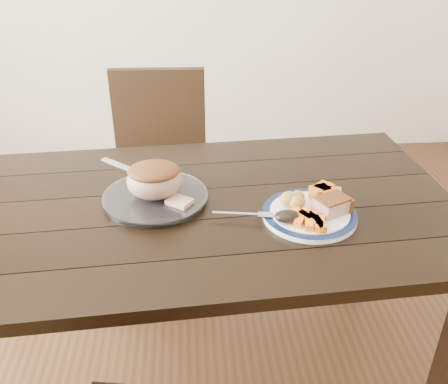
{
  "coord_description": "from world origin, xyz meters",
  "views": [
    {
      "loc": [
        -0.01,
        -1.31,
        1.55
      ],
      "look_at": [
        0.08,
        -0.02,
        0.8
      ],
      "focal_mm": 40.0,
      "sensor_mm": 36.0,
      "label": 1
    }
  ],
  "objects": [
    {
      "name": "roast_joint",
      "position": [
        -0.13,
        0.03,
        0.82
      ],
      "size": [
        0.17,
        0.14,
        0.11
      ],
      "primitive_type": "ellipsoid",
      "color": "#A77D66",
      "rests_on": "serving_platter"
    },
    {
      "name": "chair_far",
      "position": [
        -0.16,
        0.74,
        0.52
      ],
      "size": [
        0.43,
        0.44,
        0.93
      ],
      "rotation": [
        0.0,
        0.0,
        3.11
      ],
      "color": "black",
      "rests_on": "ground"
    },
    {
      "name": "roasted_potatoes",
      "position": [
        0.28,
        -0.06,
        0.79
      ],
      "size": [
        0.08,
        0.08,
        0.05
      ],
      "color": "gold",
      "rests_on": "dinner_plate"
    },
    {
      "name": "ground",
      "position": [
        0.0,
        0.0,
        0.0
      ],
      "size": [
        4.0,
        4.0,
        0.0
      ],
      "primitive_type": "plane",
      "color": "#472B16",
      "rests_on": "ground"
    },
    {
      "name": "carrot_batons",
      "position": [
        0.31,
        -0.16,
        0.78
      ],
      "size": [
        0.1,
        0.12,
        0.02
      ],
      "color": "orange",
      "rests_on": "dinner_plate"
    },
    {
      "name": "plate_rim",
      "position": [
        0.33,
        -0.1,
        0.77
      ],
      "size": [
        0.28,
        0.28,
        0.02
      ],
      "primitive_type": "torus",
      "color": "#0B183B",
      "rests_on": "dinner_plate"
    },
    {
      "name": "carving_knife",
      "position": [
        -0.17,
        0.19,
        0.76
      ],
      "size": [
        0.25,
        0.23,
        0.01
      ],
      "rotation": [
        0.0,
        0.0,
        -0.72
      ],
      "color": "silver",
      "rests_on": "dining_table"
    },
    {
      "name": "serving_platter",
      "position": [
        -0.13,
        0.03,
        0.76
      ],
      "size": [
        0.32,
        0.32,
        0.02
      ],
      "primitive_type": "cylinder",
      "color": "white",
      "rests_on": "dining_table"
    },
    {
      "name": "pork_slice",
      "position": [
        0.39,
        -0.1,
        0.79
      ],
      "size": [
        0.11,
        0.11,
        0.04
      ],
      "primitive_type": "cube",
      "rotation": [
        0.0,
        0.0,
        0.47
      ],
      "color": "tan",
      "rests_on": "dinner_plate"
    },
    {
      "name": "pumpkin_wedges",
      "position": [
        0.39,
        -0.03,
        0.79
      ],
      "size": [
        0.1,
        0.09,
        0.04
      ],
      "color": "orange",
      "rests_on": "dinner_plate"
    },
    {
      "name": "fork",
      "position": [
        0.14,
        -0.1,
        0.77
      ],
      "size": [
        0.18,
        0.05,
        0.0
      ],
      "rotation": [
        0.0,
        0.0,
        -0.15
      ],
      "color": "silver",
      "rests_on": "dinner_plate"
    },
    {
      "name": "dark_mushroom",
      "position": [
        0.25,
        -0.15,
        0.79
      ],
      "size": [
        0.07,
        0.05,
        0.03
      ],
      "primitive_type": "ellipsoid",
      "color": "black",
      "rests_on": "dinner_plate"
    },
    {
      "name": "dining_table",
      "position": [
        -0.0,
        0.0,
        0.66
      ],
      "size": [
        1.66,
        1.0,
        0.75
      ],
      "rotation": [
        0.0,
        0.0,
        0.07
      ],
      "color": "black",
      "rests_on": "ground"
    },
    {
      "name": "dinner_plate",
      "position": [
        0.33,
        -0.1,
        0.76
      ],
      "size": [
        0.28,
        0.28,
        0.02
      ],
      "primitive_type": "cylinder",
      "color": "white",
      "rests_on": "dining_table"
    },
    {
      "name": "cut_slice",
      "position": [
        -0.05,
        -0.03,
        0.78
      ],
      "size": [
        0.09,
        0.09,
        0.02
      ],
      "primitive_type": "cube",
      "rotation": [
        0.0,
        0.0,
        -0.62
      ],
      "color": "tan",
      "rests_on": "serving_platter"
    }
  ]
}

